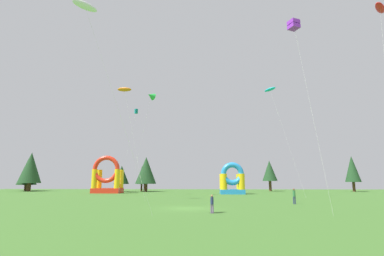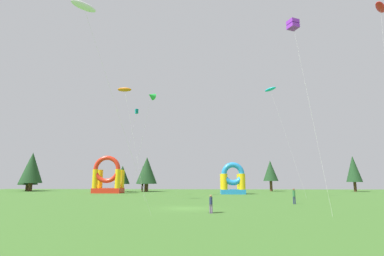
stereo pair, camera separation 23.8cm
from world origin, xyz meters
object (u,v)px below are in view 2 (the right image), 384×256
object	(u,v)px
person_far_side	(211,202)
inflatable_orange_dome	(233,182)
kite_green_delta	(151,96)
kite_purple_box	(293,25)
kite_teal_box	(137,112)
inflatable_yellow_castle	(108,179)
kite_white_parafoil	(84,7)
person_midfield	(294,195)
kite_red_parafoil	(380,7)
kite_cyan_parafoil	(270,90)
kite_orange_parafoil	(124,90)

from	to	relation	value
person_far_side	inflatable_orange_dome	world-z (taller)	inflatable_orange_dome
kite_green_delta	kite_purple_box	world-z (taller)	kite_green_delta
kite_teal_box	inflatable_yellow_castle	distance (m)	16.93
kite_white_parafoil	person_midfield	distance (m)	29.12
kite_red_parafoil	person_midfield	size ratio (longest dim) A/B	14.06
kite_teal_box	kite_red_parafoil	bearing A→B (deg)	-27.73
kite_cyan_parafoil	inflatable_orange_dome	bearing A→B (deg)	119.82
kite_teal_box	person_far_side	xyz separation A→B (m)	(13.85, -28.80, -14.88)
kite_teal_box	kite_green_delta	bearing A→B (deg)	-36.56
kite_teal_box	inflatable_yellow_castle	size ratio (longest dim) A/B	2.07
kite_green_delta	person_midfield	size ratio (longest dim) A/B	10.63
kite_teal_box	person_far_side	size ratio (longest dim) A/B	10.60
inflatable_orange_dome	kite_green_delta	bearing A→B (deg)	-152.68
kite_white_parafoil	kite_purple_box	bearing A→B (deg)	19.24
kite_green_delta	inflatable_yellow_castle	size ratio (longest dim) A/B	2.41
kite_purple_box	inflatable_orange_dome	world-z (taller)	kite_purple_box
kite_teal_box	kite_cyan_parafoil	bearing A→B (deg)	-11.44
kite_purple_box	person_midfield	world-z (taller)	kite_purple_box
kite_purple_box	kite_orange_parafoil	size ratio (longest dim) A/B	1.12
kite_white_parafoil	person_far_side	world-z (taller)	kite_white_parafoil
kite_red_parafoil	kite_cyan_parafoil	size ratio (longest dim) A/B	1.34
kite_purple_box	person_midfield	distance (m)	18.91
kite_green_delta	kite_orange_parafoil	bearing A→B (deg)	-98.42
kite_white_parafoil	kite_red_parafoil	size ratio (longest dim) A/B	0.66
kite_teal_box	person_far_side	world-z (taller)	kite_teal_box
kite_white_parafoil	inflatable_yellow_castle	world-z (taller)	kite_white_parafoil
inflatable_yellow_castle	kite_orange_parafoil	bearing A→B (deg)	-66.99
kite_green_delta	kite_orange_parafoil	distance (m)	11.89
kite_purple_box	person_midfield	xyz separation A→B (m)	(1.60, 8.69, -16.72)
kite_white_parafoil	kite_orange_parafoil	bearing A→B (deg)	96.73
kite_green_delta	kite_purple_box	xyz separation A→B (m)	(18.82, -25.07, -0.44)
kite_orange_parafoil	kite_teal_box	world-z (taller)	kite_teal_box
kite_teal_box	person_midfield	world-z (taller)	kite_teal_box
kite_teal_box	inflatable_orange_dome	distance (m)	23.67
kite_white_parafoil	inflatable_yellow_castle	bearing A→B (deg)	105.57
kite_orange_parafoil	inflatable_yellow_castle	world-z (taller)	kite_orange_parafoil
kite_cyan_parafoil	person_far_side	distance (m)	31.41
kite_green_delta	kite_teal_box	size ratio (longest dim) A/B	1.17
kite_green_delta	kite_teal_box	bearing A→B (deg)	143.44
kite_white_parafoil	kite_orange_parafoil	xyz separation A→B (m)	(-2.35, 19.91, -0.48)
kite_red_parafoil	kite_teal_box	distance (m)	41.70
kite_purple_box	kite_cyan_parafoil	size ratio (longest dim) A/B	0.97
kite_teal_box	kite_white_parafoil	bearing A→B (deg)	-83.38
kite_purple_box	kite_cyan_parafoil	world-z (taller)	kite_cyan_parafoil
kite_green_delta	kite_red_parafoil	xyz separation A→B (m)	(32.78, -16.52, 6.45)
kite_green_delta	kite_cyan_parafoil	distance (m)	21.58
kite_green_delta	kite_purple_box	bearing A→B (deg)	-53.10
kite_red_parafoil	kite_teal_box	xyz separation A→B (m)	(-36.06, 18.96, -8.89)
kite_purple_box	kite_cyan_parafoil	bearing A→B (deg)	83.41
kite_orange_parafoil	person_far_side	xyz separation A→B (m)	(12.27, -14.86, -14.87)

